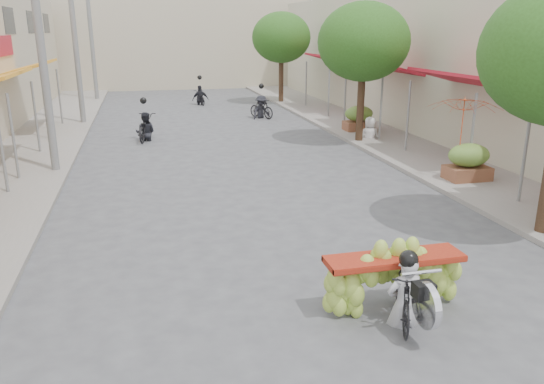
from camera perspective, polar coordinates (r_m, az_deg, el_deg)
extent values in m
cube|color=gray|center=(20.77, -25.46, 3.83)|extent=(4.00, 60.00, 0.12)
cube|color=gray|center=(22.50, 12.11, 6.01)|extent=(4.00, 60.00, 0.12)
cylinder|color=slate|center=(15.41, -27.08, 4.15)|extent=(0.08, 0.08, 2.55)
cylinder|color=slate|center=(16.75, -26.06, 5.19)|extent=(0.08, 0.08, 2.55)
cylinder|color=slate|center=(20.23, -24.05, 7.21)|extent=(0.08, 0.08, 2.55)
cube|color=orange|center=(24.34, -24.77, 12.07)|extent=(1.77, 4.00, 0.53)
cylinder|color=slate|center=(22.57, -23.05, 8.21)|extent=(0.08, 0.08, 2.55)
cylinder|color=slate|center=(26.11, -21.88, 9.37)|extent=(0.08, 0.08, 2.55)
cube|color=#A91629|center=(24.48, -27.09, 13.80)|extent=(0.10, 3.50, 0.80)
cube|color=#1E2328|center=(26.43, -26.48, 16.18)|extent=(0.08, 2.00, 1.10)
cube|color=#1E2328|center=(31.35, -24.55, 16.28)|extent=(0.08, 2.00, 1.10)
cube|color=#1E2328|center=(36.28, -23.15, 16.35)|extent=(0.08, 2.00, 1.10)
cube|color=#BBB59B|center=(23.95, 24.77, 12.62)|extent=(8.00, 40.00, 6.00)
cylinder|color=slate|center=(14.34, 25.53, 3.51)|extent=(0.08, 0.08, 2.55)
cube|color=maroon|center=(17.88, 20.00, 11.33)|extent=(1.77, 4.20, 0.53)
cylinder|color=slate|center=(16.06, 20.69, 5.38)|extent=(0.08, 0.08, 2.55)
cylinder|color=slate|center=(19.26, 14.41, 7.72)|extent=(0.08, 0.08, 2.55)
cube|color=maroon|center=(23.11, 11.72, 13.06)|extent=(1.77, 4.20, 0.53)
cylinder|color=slate|center=(21.20, 11.64, 8.72)|extent=(0.08, 0.08, 2.55)
cylinder|color=slate|center=(24.66, 7.88, 10.03)|extent=(0.08, 0.08, 2.55)
cube|color=maroon|center=(28.65, 6.52, 14.00)|extent=(1.77, 4.20, 0.53)
cylinder|color=slate|center=(26.71, 6.14, 10.62)|extent=(0.08, 0.08, 2.55)
cylinder|color=slate|center=(30.29, 3.69, 11.43)|extent=(0.08, 0.08, 2.55)
cube|color=#BCAF94|center=(42.97, -10.52, 15.82)|extent=(20.00, 6.00, 7.00)
cylinder|color=slate|center=(17.10, -23.70, 14.94)|extent=(0.24, 0.24, 8.00)
cylinder|color=slate|center=(26.03, -20.48, 15.54)|extent=(0.24, 0.24, 8.00)
cylinder|color=slate|center=(34.99, -18.89, 15.82)|extent=(0.24, 0.24, 8.00)
cylinder|color=#3A2719|center=(20.70, 9.52, 9.55)|extent=(0.28, 0.28, 3.20)
ellipsoid|color=#29591A|center=(20.54, 9.83, 15.64)|extent=(3.40, 3.40, 2.90)
cylinder|color=#3A2719|center=(32.03, 0.98, 12.35)|extent=(0.28, 0.28, 3.20)
ellipsoid|color=#29591A|center=(31.92, 1.00, 16.29)|extent=(3.40, 3.40, 2.90)
cube|color=brown|center=(16.11, 20.25, 2.15)|extent=(1.20, 0.80, 0.50)
ellipsoid|color=olive|center=(15.98, 20.47, 4.16)|extent=(1.20, 0.88, 0.66)
cube|color=brown|center=(23.02, 9.28, 7.20)|extent=(1.20, 0.80, 0.50)
ellipsoid|color=olive|center=(22.93, 9.35, 8.62)|extent=(1.20, 0.88, 0.66)
imported|color=black|center=(8.26, 13.92, -10.62)|extent=(0.96, 1.60, 0.91)
cylinder|color=silver|center=(7.69, 16.25, -11.63)|extent=(0.10, 0.66, 0.66)
cube|color=black|center=(7.68, 15.99, -10.12)|extent=(0.28, 0.22, 0.22)
cylinder|color=silver|center=(7.66, 15.76, -8.33)|extent=(0.60, 0.05, 0.05)
cube|color=maroon|center=(8.36, 13.03, -6.99)|extent=(2.16, 0.55, 0.10)
imported|color=silver|center=(7.95, 14.41, -6.76)|extent=(0.56, 0.42, 1.57)
sphere|color=black|center=(7.66, 14.92, -1.68)|extent=(0.28, 0.28, 0.28)
imported|color=#B33D17|center=(15.60, 20.14, 9.68)|extent=(2.37, 2.37, 1.79)
imported|color=white|center=(21.42, 10.57, 7.96)|extent=(0.84, 0.53, 1.65)
imported|color=black|center=(21.71, -13.48, 6.74)|extent=(1.09, 1.91, 1.01)
imported|color=black|center=(21.62, -13.60, 8.34)|extent=(0.88, 0.66, 1.65)
sphere|color=black|center=(21.56, -13.68, 9.54)|extent=(0.26, 0.26, 0.26)
imported|color=black|center=(26.60, -1.15, 8.97)|extent=(1.25, 1.65, 0.97)
imported|color=black|center=(26.52, -1.16, 10.34)|extent=(1.19, 1.02, 1.65)
sphere|color=black|center=(26.47, -1.16, 11.32)|extent=(0.26, 0.26, 0.26)
imported|color=black|center=(31.78, -7.72, 10.00)|extent=(0.76, 1.51, 0.81)
imported|color=black|center=(31.70, -7.77, 11.29)|extent=(1.04, 0.70, 1.65)
sphere|color=black|center=(31.66, -7.80, 12.11)|extent=(0.26, 0.26, 0.26)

